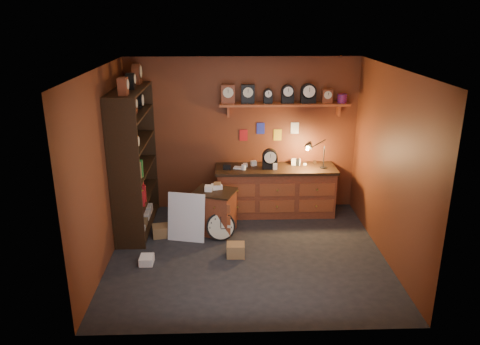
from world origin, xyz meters
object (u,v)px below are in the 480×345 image
at_px(shelving_unit, 132,155).
at_px(workbench, 275,188).
at_px(big_round_clock, 221,226).
at_px(low_cabinet, 215,210).

distance_m(shelving_unit, workbench, 2.53).
bearing_deg(workbench, big_round_clock, -133.77).
xyz_separation_m(shelving_unit, low_cabinet, (1.30, -0.23, -0.86)).
relative_size(shelving_unit, workbench, 1.23).
height_order(workbench, big_round_clock, workbench).
bearing_deg(low_cabinet, shelving_unit, -170.64).
relative_size(low_cabinet, big_round_clock, 1.77).
distance_m(workbench, low_cabinet, 1.29).
bearing_deg(low_cabinet, big_round_clock, -50.69).
xyz_separation_m(shelving_unit, big_round_clock, (1.40, -0.51, -1.03)).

